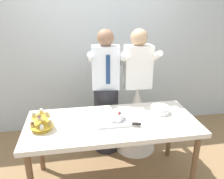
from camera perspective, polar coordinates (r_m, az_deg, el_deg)
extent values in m
plane|color=olive|center=(2.86, 0.03, -21.73)|extent=(8.00, 8.00, 0.00)
cube|color=silver|center=(3.49, -3.85, 12.92)|extent=(5.20, 0.10, 2.90)
cube|color=silver|center=(2.41, 0.03, -8.53)|extent=(1.80, 0.80, 0.05)
cylinder|color=brown|center=(2.63, 20.10, -17.33)|extent=(0.06, 0.06, 0.72)
cylinder|color=brown|center=(2.90, -17.73, -13.06)|extent=(0.06, 0.06, 0.72)
cylinder|color=brown|center=(3.09, 14.39, -10.38)|extent=(0.06, 0.06, 0.72)
cylinder|color=gold|center=(2.36, -17.21, -9.49)|extent=(0.17, 0.17, 0.01)
cylinder|color=gold|center=(2.31, -17.47, -7.37)|extent=(0.01, 0.01, 0.21)
cylinder|color=gold|center=(2.34, -17.31, -8.66)|extent=(0.23, 0.23, 0.01)
cylinder|color=#D1B784|center=(2.31, -15.25, -8.36)|extent=(0.04, 0.04, 0.03)
sphere|color=#D6B27A|center=(2.30, -15.31, -7.84)|extent=(0.04, 0.04, 0.04)
cylinder|color=#D1B784|center=(2.41, -17.19, -7.30)|extent=(0.04, 0.04, 0.03)
sphere|color=brown|center=(2.39, -17.25, -6.80)|extent=(0.04, 0.04, 0.04)
cylinder|color=#D1B784|center=(2.33, -19.50, -8.51)|extent=(0.04, 0.04, 0.03)
sphere|color=brown|center=(2.32, -19.57, -7.99)|extent=(0.04, 0.04, 0.04)
cylinder|color=#D1B784|center=(2.25, -17.33, -9.35)|extent=(0.04, 0.04, 0.03)
sphere|color=white|center=(2.24, -17.40, -8.82)|extent=(0.04, 0.04, 0.04)
cylinder|color=gold|center=(2.29, -17.57, -6.60)|extent=(0.18, 0.18, 0.01)
cylinder|color=#D1B784|center=(2.27, -16.08, -6.20)|extent=(0.04, 0.04, 0.03)
sphere|color=#D6B27A|center=(2.26, -16.14, -5.66)|extent=(0.04, 0.04, 0.04)
cylinder|color=#D1B784|center=(2.34, -17.38, -5.53)|extent=(0.04, 0.04, 0.03)
sphere|color=white|center=(2.33, -17.44, -5.00)|extent=(0.04, 0.04, 0.04)
cylinder|color=#D1B784|center=(2.30, -19.12, -6.22)|extent=(0.04, 0.04, 0.03)
sphere|color=beige|center=(2.29, -19.19, -5.69)|extent=(0.04, 0.04, 0.04)
cylinder|color=#D1B784|center=(2.23, -17.91, -6.94)|extent=(0.04, 0.04, 0.03)
sphere|color=brown|center=(2.22, -17.98, -6.39)|extent=(0.04, 0.04, 0.04)
cube|color=silver|center=(2.40, 1.18, -7.67)|extent=(0.42, 0.31, 0.02)
sphere|color=white|center=(2.39, 2.31, -6.75)|extent=(0.08, 0.08, 0.08)
sphere|color=white|center=(2.43, 2.08, -6.27)|extent=(0.07, 0.07, 0.07)
sphere|color=white|center=(2.44, 0.89, -6.00)|extent=(0.09, 0.09, 0.09)
sphere|color=white|center=(2.42, -0.40, -6.26)|extent=(0.09, 0.09, 0.09)
sphere|color=white|center=(2.37, -0.16, -6.86)|extent=(0.09, 0.09, 0.09)
sphere|color=white|center=(2.33, 0.23, -7.42)|extent=(0.09, 0.09, 0.09)
sphere|color=white|center=(2.33, 1.49, -7.50)|extent=(0.09, 0.09, 0.09)
sphere|color=white|center=(2.36, 2.04, -7.00)|extent=(0.09, 0.09, 0.09)
sphere|color=white|center=(2.38, 1.19, -6.46)|extent=(0.11, 0.11, 0.11)
sphere|color=#DB474C|center=(2.37, 0.98, -5.49)|extent=(0.02, 0.02, 0.02)
sphere|color=#B21923|center=(2.32, 1.79, -6.25)|extent=(0.02, 0.02, 0.02)
sphere|color=#2D1938|center=(2.31, 2.14, -6.01)|extent=(0.02, 0.02, 0.02)
sphere|color=#DB474C|center=(2.33, 1.81, -5.74)|extent=(0.02, 0.02, 0.02)
cube|color=silver|center=(2.30, 2.46, -8.61)|extent=(0.23, 0.08, 0.00)
cube|color=black|center=(2.30, 6.24, -8.62)|extent=(0.09, 0.05, 0.02)
cylinder|color=white|center=(2.63, 12.12, -5.67)|extent=(0.21, 0.21, 0.01)
cylinder|color=white|center=(2.62, 12.12, -5.45)|extent=(0.21, 0.21, 0.01)
cylinder|color=white|center=(2.62, 12.03, -5.24)|extent=(0.21, 0.21, 0.01)
cylinder|color=white|center=(2.61, 12.13, -5.02)|extent=(0.21, 0.21, 0.01)
cylinder|color=white|center=(2.60, 12.15, -4.85)|extent=(0.21, 0.21, 0.01)
cylinder|color=white|center=(2.60, 12.11, -4.58)|extent=(0.21, 0.21, 0.01)
cylinder|color=white|center=(2.60, 12.12, -4.36)|extent=(0.21, 0.21, 0.01)
cylinder|color=#232328|center=(3.10, -1.46, -7.55)|extent=(0.32, 0.32, 0.92)
cube|color=white|center=(2.82, -1.60, 5.59)|extent=(0.36, 0.24, 0.54)
sphere|color=#8C664C|center=(2.75, -1.68, 12.94)|extent=(0.21, 0.21, 0.21)
cylinder|color=white|center=(2.80, -5.23, 7.68)|extent=(0.14, 0.49, 0.28)
cylinder|color=white|center=(2.80, 2.62, 7.77)|extent=(0.14, 0.49, 0.28)
cube|color=navy|center=(2.72, -1.00, 5.03)|extent=(0.05, 0.02, 0.36)
cone|color=white|center=(3.14, 6.03, -7.25)|extent=(0.56, 0.56, 0.92)
cube|color=white|center=(2.87, 6.58, 5.72)|extent=(0.34, 0.21, 0.54)
sphere|color=tan|center=(2.79, 6.89, 12.94)|extent=(0.21, 0.21, 0.21)
cylinder|color=white|center=(2.80, 2.92, 7.73)|extent=(0.09, 0.49, 0.28)
cylinder|color=white|center=(2.90, 10.39, 7.87)|extent=(0.09, 0.49, 0.28)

